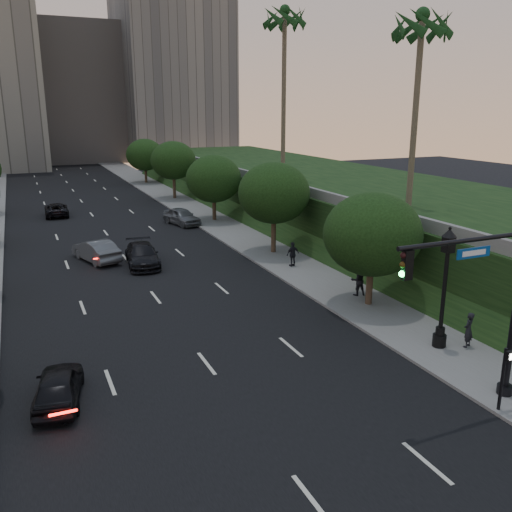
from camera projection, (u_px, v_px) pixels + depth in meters
name	position (u px, v px, depth m)	size (l,w,h in m)	color
ground	(254.00, 425.00, 18.45)	(160.00, 160.00, 0.00)	black
road_surface	(110.00, 238.00, 44.91)	(16.00, 140.00, 0.02)	black
sidewalk_right	(225.00, 226.00, 48.88)	(4.50, 140.00, 0.15)	slate
embankment	(349.00, 200.00, 51.18)	(18.00, 90.00, 4.00)	black
parapet_wall	(267.00, 180.00, 47.25)	(0.35, 90.00, 0.70)	slate
office_block_mid	(76.00, 94.00, 107.33)	(22.00, 18.00, 26.00)	gray
office_block_right	(172.00, 68.00, 107.71)	(20.00, 22.00, 36.00)	slate
tree_right_a	(372.00, 234.00, 28.44)	(5.20, 5.20, 6.24)	#38281C
tree_right_b	(274.00, 193.00, 38.90)	(5.20, 5.20, 6.74)	#38281C
tree_right_c	(214.00, 179.00, 50.50)	(5.20, 5.20, 6.24)	#38281C
tree_right_d	(173.00, 160.00, 62.72)	(5.20, 5.20, 6.74)	#38281C
tree_right_e	(145.00, 155.00, 76.09)	(5.20, 5.20, 6.24)	#38281C
palm_mid	(422.00, 26.00, 33.54)	(3.20, 3.20, 13.00)	#4C4233
palm_far	(285.00, 21.00, 46.46)	(3.20, 3.20, 15.50)	#4C4233
traffic_signal_mast	(493.00, 309.00, 18.84)	(5.68, 0.56, 7.00)	black
street_lamp	(444.00, 294.00, 23.57)	(0.64, 0.64, 5.62)	black
pedestrian_signal	(504.00, 374.00, 18.73)	(0.30, 0.33, 2.50)	black
sedan_near_left	(58.00, 386.00, 19.70)	(1.59, 3.94, 1.34)	black
sedan_mid_left	(96.00, 250.00, 37.95)	(1.63, 4.68, 1.54)	#515458
sedan_far_left	(56.00, 210.00, 53.81)	(2.15, 4.67, 1.30)	black
sedan_near_right	(142.00, 255.00, 36.92)	(2.06, 5.06, 1.47)	black
sedan_far_right	(182.00, 216.00, 49.79)	(1.83, 4.55, 1.55)	#5A5E62
pedestrian_a	(468.00, 330.00, 23.96)	(0.59, 0.39, 1.61)	black
pedestrian_b	(358.00, 280.00, 30.58)	(0.87, 0.67, 1.78)	black
pedestrian_c	(293.00, 254.00, 36.21)	(0.97, 0.40, 1.66)	black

